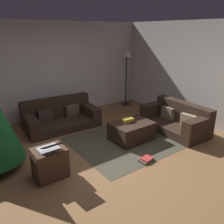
{
  "coord_description": "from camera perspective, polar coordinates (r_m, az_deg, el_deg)",
  "views": [
    {
      "loc": [
        -2.16,
        -3.01,
        2.36
      ],
      "look_at": [
        0.5,
        0.65,
        0.75
      ],
      "focal_mm": 37.08,
      "sensor_mm": 36.0,
      "label": 1
    }
  ],
  "objects": [
    {
      "name": "book_stack",
      "position": [
        4.54,
        8.49,
        -11.56
      ],
      "size": [
        0.29,
        0.22,
        0.07
      ],
      "color": "#4C423D",
      "rests_on": "ground_plane"
    },
    {
      "name": "laptop",
      "position": [
        3.9,
        -15.08,
        -8.44
      ],
      "size": [
        0.34,
        0.43,
        0.19
      ],
      "color": "silver",
      "rests_on": "side_table"
    },
    {
      "name": "rear_partition",
      "position": [
        6.6,
        -16.68,
        9.53
      ],
      "size": [
        6.4,
        0.12,
        2.6
      ],
      "primitive_type": "cube",
      "color": "silver",
      "rests_on": "ground_plane"
    },
    {
      "name": "couch_right",
      "position": [
        5.91,
        15.71,
        -1.87
      ],
      "size": [
        0.92,
        1.65,
        0.69
      ],
      "rotation": [
        0.0,
        0.0,
        1.52
      ],
      "color": "#332319",
      "rests_on": "ground_plane"
    },
    {
      "name": "ground_plane",
      "position": [
        4.39,
        -0.27,
        -12.93
      ],
      "size": [
        6.4,
        6.4,
        0.0
      ],
      "primitive_type": "plane",
      "color": "brown"
    },
    {
      "name": "ottoman",
      "position": [
        5.25,
        4.85,
        -4.71
      ],
      "size": [
        0.9,
        0.67,
        0.41
      ],
      "primitive_type": "cube",
      "color": "#332319",
      "rests_on": "ground_plane"
    },
    {
      "name": "corner_partition",
      "position": [
        6.19,
        24.28,
        8.0
      ],
      "size": [
        0.12,
        6.4,
        2.6
      ],
      "primitive_type": "cube",
      "color": "silver",
      "rests_on": "ground_plane"
    },
    {
      "name": "gift_box",
      "position": [
        5.19,
        3.9,
        -2.0
      ],
      "size": [
        0.27,
        0.18,
        0.08
      ],
      "primitive_type": "cube",
      "rotation": [
        0.0,
        0.0,
        -0.14
      ],
      "color": "gold",
      "rests_on": "ottoman"
    },
    {
      "name": "side_table",
      "position": [
        4.11,
        -15.06,
        -11.96
      ],
      "size": [
        0.52,
        0.44,
        0.51
      ],
      "primitive_type": "cube",
      "color": "#4C3323",
      "rests_on": "ground_plane"
    },
    {
      "name": "corner_lamp",
      "position": [
        7.45,
        3.6,
        13.27
      ],
      "size": [
        0.36,
        0.36,
        1.81
      ],
      "color": "black",
      "rests_on": "ground_plane"
    },
    {
      "name": "couch_left",
      "position": [
        6.08,
        -12.72,
        -1.14
      ],
      "size": [
        1.85,
        1.04,
        0.71
      ],
      "rotation": [
        0.0,
        0.0,
        3.09
      ],
      "color": "#332319",
      "rests_on": "ground_plane"
    },
    {
      "name": "tv_remote",
      "position": [
        5.2,
        5.12,
        -2.39
      ],
      "size": [
        0.12,
        0.16,
        0.02
      ],
      "primitive_type": "cube",
      "rotation": [
        0.0,
        0.0,
        -0.53
      ],
      "color": "black",
      "rests_on": "ottoman"
    },
    {
      "name": "area_rug",
      "position": [
        5.34,
        4.79,
        -6.69
      ],
      "size": [
        2.6,
        2.0,
        0.01
      ],
      "primitive_type": "cube",
      "color": "#474332",
      "rests_on": "ground_plane"
    }
  ]
}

